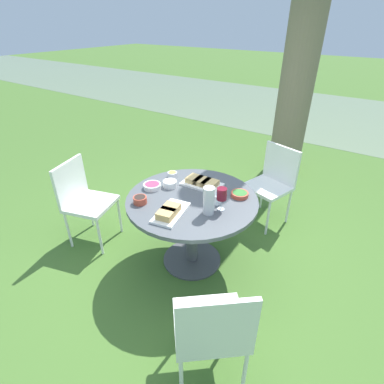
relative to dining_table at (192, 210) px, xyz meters
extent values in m
plane|color=#446B2B|center=(0.00, 0.00, -0.59)|extent=(40.00, 40.00, 0.00)
cube|color=#6B7F5B|center=(0.00, 6.16, -0.59)|extent=(40.00, 4.55, 0.01)
cylinder|color=#7F705B|center=(0.00, 2.57, 1.54)|extent=(0.47, 0.47, 4.26)
cylinder|color=#4C4C51|center=(0.00, 0.00, -0.58)|extent=(0.57, 0.57, 0.02)
cylinder|color=#4C4C51|center=(0.00, 0.00, -0.24)|extent=(0.11, 0.11, 0.67)
cylinder|color=#4C5156|center=(0.00, 0.00, 0.11)|extent=(1.16, 1.16, 0.03)
cube|color=white|center=(0.69, -0.80, -0.14)|extent=(0.61, 0.61, 0.04)
cube|color=white|center=(0.82, -0.95, 0.08)|extent=(0.35, 0.31, 0.42)
cylinder|color=white|center=(0.72, -0.54, -0.38)|extent=(0.03, 0.03, 0.43)
cylinder|color=white|center=(0.42, -0.79, -0.38)|extent=(0.03, 0.03, 0.43)
cylinder|color=white|center=(0.96, -0.82, -0.38)|extent=(0.03, 0.03, 0.43)
cylinder|color=white|center=(0.66, -1.07, -0.38)|extent=(0.03, 0.03, 0.43)
cube|color=white|center=(0.31, 1.04, -0.14)|extent=(0.54, 0.53, 0.04)
cube|color=white|center=(0.37, 1.22, 0.08)|extent=(0.43, 0.16, 0.42)
cylinder|color=white|center=(0.07, 0.91, -0.38)|extent=(0.03, 0.03, 0.43)
cylinder|color=white|center=(0.44, 0.80, -0.38)|extent=(0.03, 0.03, 0.43)
cylinder|color=white|center=(0.18, 1.27, -0.38)|extent=(0.03, 0.03, 0.43)
cylinder|color=white|center=(0.55, 1.16, -0.38)|extent=(0.03, 0.03, 0.43)
cube|color=white|center=(-1.04, -0.31, -0.14)|extent=(0.53, 0.54, 0.04)
cube|color=white|center=(-1.22, -0.37, 0.08)|extent=(0.16, 0.43, 0.42)
cylinder|color=white|center=(-0.80, -0.45, -0.38)|extent=(0.03, 0.03, 0.43)
cylinder|color=white|center=(-0.92, -0.07, -0.38)|extent=(0.03, 0.03, 0.43)
cylinder|color=white|center=(-1.16, -0.56, -0.38)|extent=(0.03, 0.03, 0.43)
cylinder|color=white|center=(-1.27, -0.18, -0.38)|extent=(0.03, 0.03, 0.43)
cylinder|color=silver|center=(0.24, -0.12, 0.25)|extent=(0.09, 0.09, 0.23)
cone|color=silver|center=(0.28, -0.12, 0.35)|extent=(0.02, 0.02, 0.03)
cylinder|color=silver|center=(0.30, -0.01, 0.13)|extent=(0.06, 0.06, 0.01)
cylinder|color=silver|center=(0.30, -0.01, 0.18)|extent=(0.01, 0.01, 0.09)
cylinder|color=maroon|center=(0.30, -0.01, 0.28)|extent=(0.08, 0.08, 0.10)
cube|color=white|center=(-0.05, 0.24, 0.14)|extent=(0.38, 0.24, 0.02)
cube|color=tan|center=(-0.14, 0.24, 0.17)|extent=(0.14, 0.15, 0.04)
cube|color=tan|center=(-0.05, 0.24, 0.17)|extent=(0.14, 0.15, 0.04)
cube|color=tan|center=(0.03, 0.25, 0.17)|extent=(0.14, 0.15, 0.04)
cube|color=white|center=(0.00, -0.30, 0.14)|extent=(0.27, 0.41, 0.02)
cube|color=tan|center=(0.02, -0.38, 0.18)|extent=(0.15, 0.15, 0.06)
cube|color=tan|center=(0.00, -0.30, 0.18)|extent=(0.15, 0.15, 0.06)
cylinder|color=silver|center=(-0.38, 0.21, 0.16)|extent=(0.09, 0.09, 0.05)
cylinder|color=#E0C147|center=(-0.38, 0.21, 0.17)|extent=(0.08, 0.08, 0.02)
cylinder|color=#B74733|center=(0.33, 0.26, 0.15)|extent=(0.15, 0.15, 0.04)
cylinder|color=#387533|center=(0.33, 0.26, 0.16)|extent=(0.13, 0.13, 0.02)
cylinder|color=#B74733|center=(-0.32, -0.32, 0.16)|extent=(0.12, 0.12, 0.06)
cylinder|color=#2D231E|center=(-0.32, -0.32, 0.18)|extent=(0.10, 0.10, 0.03)
cylinder|color=white|center=(-0.40, -0.07, 0.15)|extent=(0.16, 0.16, 0.04)
cylinder|color=#D6385B|center=(-0.40, -0.07, 0.17)|extent=(0.13, 0.13, 0.02)
cylinder|color=white|center=(-0.29, 0.05, 0.16)|extent=(0.13, 0.13, 0.06)
cylinder|color=silver|center=(-0.29, 0.05, 0.18)|extent=(0.11, 0.11, 0.03)
cylinder|color=silver|center=(0.22, 0.05, 0.17)|extent=(0.08, 0.08, 0.08)
camera|label=1|loc=(1.27, -1.84, 1.51)|focal=28.00mm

